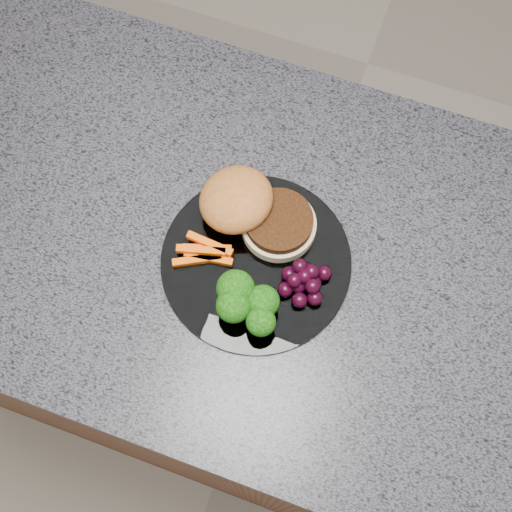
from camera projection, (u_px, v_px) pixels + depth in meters
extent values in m
plane|color=gray|center=(255.00, 373.00, 1.82)|extent=(4.00, 4.00, 0.00)
cube|color=brown|center=(255.00, 331.00, 1.42)|extent=(1.20, 0.60, 0.86)
cube|color=#494852|center=(255.00, 251.00, 1.00)|extent=(1.20, 0.60, 0.04)
cylinder|color=white|center=(256.00, 262.00, 0.97)|extent=(0.26, 0.26, 0.01)
cylinder|color=beige|center=(279.00, 226.00, 0.98)|extent=(0.11, 0.11, 0.02)
cylinder|color=#3C1D0B|center=(279.00, 221.00, 0.96)|extent=(0.10, 0.10, 0.02)
ellipsoid|color=#AD632B|center=(236.00, 202.00, 0.97)|extent=(0.11, 0.11, 0.06)
cube|color=#FD5B04|center=(207.00, 249.00, 0.97)|extent=(0.07, 0.03, 0.01)
cube|color=#FD5B04|center=(209.00, 258.00, 0.96)|extent=(0.07, 0.02, 0.01)
cube|color=#FD5B04|center=(197.00, 260.00, 0.96)|extent=(0.06, 0.04, 0.01)
cube|color=#FD5B04|center=(210.00, 244.00, 0.96)|extent=(0.07, 0.02, 0.01)
cube|color=#FD5B04|center=(201.00, 250.00, 0.96)|extent=(0.07, 0.03, 0.01)
cylinder|color=olive|center=(236.00, 295.00, 0.94)|extent=(0.02, 0.02, 0.02)
ellipsoid|color=#0B3A08|center=(236.00, 289.00, 0.91)|extent=(0.05, 0.05, 0.05)
cylinder|color=olive|center=(263.00, 307.00, 0.93)|extent=(0.02, 0.02, 0.02)
ellipsoid|color=#0B3A08|center=(263.00, 301.00, 0.91)|extent=(0.04, 0.04, 0.04)
cylinder|color=olive|center=(234.00, 311.00, 0.93)|extent=(0.02, 0.02, 0.02)
ellipsoid|color=#0B3A08|center=(234.00, 306.00, 0.91)|extent=(0.05, 0.05, 0.04)
cylinder|color=olive|center=(261.00, 326.00, 0.92)|extent=(0.01, 0.01, 0.02)
ellipsoid|color=#0B3A08|center=(261.00, 322.00, 0.90)|extent=(0.04, 0.04, 0.04)
sphere|color=black|center=(299.00, 286.00, 0.94)|extent=(0.02, 0.02, 0.02)
sphere|color=black|center=(314.00, 283.00, 0.94)|extent=(0.02, 0.02, 0.02)
sphere|color=black|center=(308.00, 270.00, 0.95)|extent=(0.02, 0.02, 0.02)
sphere|color=black|center=(289.00, 274.00, 0.95)|extent=(0.02, 0.02, 0.02)
sphere|color=black|center=(285.00, 290.00, 0.94)|extent=(0.02, 0.02, 0.02)
sphere|color=black|center=(300.00, 300.00, 0.94)|extent=(0.02, 0.02, 0.02)
sphere|color=black|center=(315.00, 298.00, 0.94)|extent=(0.02, 0.02, 0.02)
sphere|color=black|center=(324.00, 273.00, 0.95)|extent=(0.02, 0.02, 0.02)
sphere|color=black|center=(305.00, 276.00, 0.93)|extent=(0.02, 0.02, 0.02)
sphere|color=black|center=(294.00, 280.00, 0.93)|extent=(0.02, 0.02, 0.02)
sphere|color=black|center=(313.00, 286.00, 0.93)|extent=(0.02, 0.02, 0.02)
sphere|color=black|center=(300.00, 266.00, 0.94)|extent=(0.02, 0.02, 0.02)
sphere|color=black|center=(312.00, 272.00, 0.93)|extent=(0.02, 0.02, 0.02)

